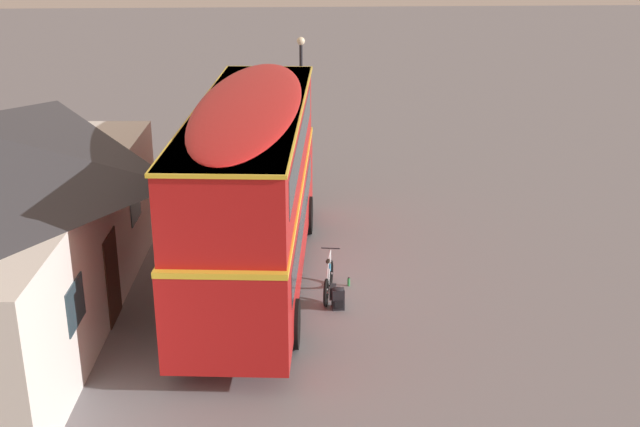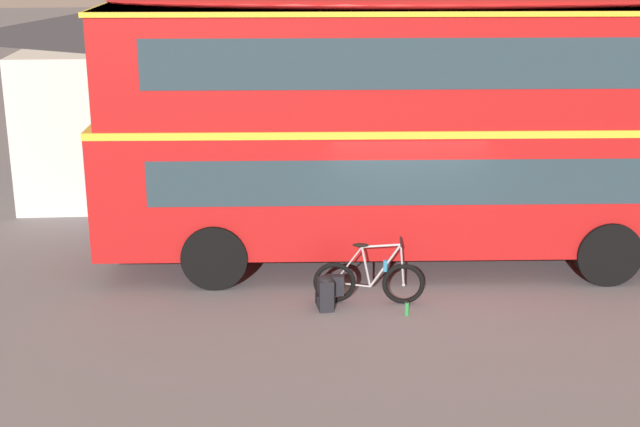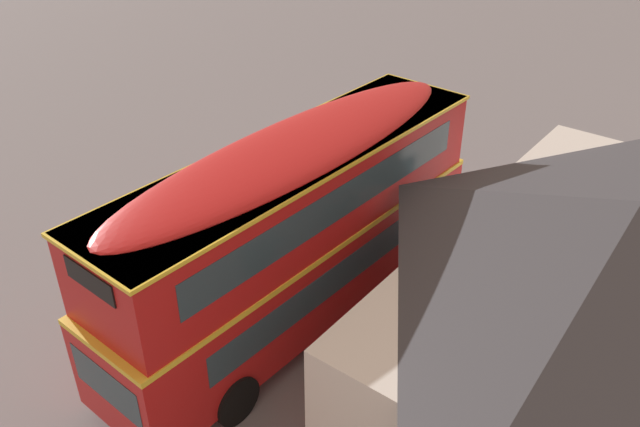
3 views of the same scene
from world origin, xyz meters
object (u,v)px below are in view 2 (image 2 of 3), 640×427
touring_bicycle (365,282)px  water_bottle_green_metal (407,309)px  backpack_on_ground (325,292)px  double_decker_bus (408,117)px

touring_bicycle → water_bottle_green_metal: size_ratio=7.57×
backpack_on_ground → water_bottle_green_metal: backpack_on_ground is taller
touring_bicycle → water_bottle_green_metal: bearing=-42.5°
touring_bicycle → water_bottle_green_metal: touring_bicycle is taller
backpack_on_ground → double_decker_bus: bearing=50.6°
double_decker_bus → water_bottle_green_metal: size_ratio=46.19×
backpack_on_ground → water_bottle_green_metal: size_ratio=2.39×
double_decker_bus → touring_bicycle: 3.09m
water_bottle_green_metal → double_decker_bus: bearing=79.9°
backpack_on_ground → touring_bicycle: bearing=15.2°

